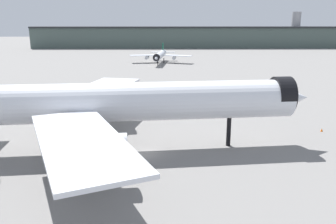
% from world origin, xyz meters
% --- Properties ---
extents(ground, '(900.00, 900.00, 0.00)m').
position_xyz_m(ground, '(0.00, 0.00, 0.00)').
color(ground, slate).
extents(airliner_near_gate, '(60.26, 54.90, 17.07)m').
position_xyz_m(airliner_near_gate, '(-3.93, 2.01, 7.52)').
color(airliner_near_gate, silver).
rests_on(airliner_near_gate, ground).
extents(airliner_far_taxiway, '(30.68, 33.88, 9.00)m').
position_xyz_m(airliner_far_taxiway, '(5.83, 118.58, 3.96)').
color(airliner_far_taxiway, silver).
rests_on(airliner_far_taxiway, ground).
extents(terminal_building, '(253.07, 29.85, 27.19)m').
position_xyz_m(terminal_building, '(39.01, 222.63, 8.27)').
color(terminal_building, '#475651').
rests_on(terminal_building, ground).
extents(service_truck_front, '(5.88, 4.88, 3.00)m').
position_xyz_m(service_truck_front, '(-3.36, 38.97, 1.59)').
color(service_truck_front, black).
rests_on(service_truck_front, ground).
extents(traffic_cone_near_nose, '(0.45, 0.45, 0.56)m').
position_xyz_m(traffic_cone_near_nose, '(32.05, 9.49, 0.28)').
color(traffic_cone_near_nose, '#F2600C').
rests_on(traffic_cone_near_nose, ground).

